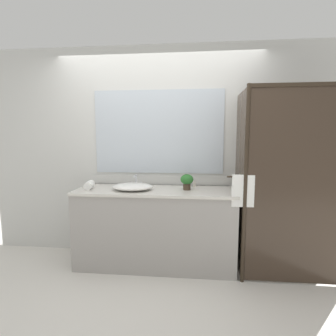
{
  "coord_description": "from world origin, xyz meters",
  "views": [
    {
      "loc": [
        0.42,
        -2.8,
        1.48
      ],
      "look_at": [
        0.15,
        0.0,
        1.15
      ],
      "focal_mm": 26.9,
      "sensor_mm": 36.0,
      "label": 1
    }
  ],
  "objects_px": {
    "faucet": "(136,183)",
    "rolled_towel_near_edge": "(89,185)",
    "amenity_bottle_lotion": "(194,184)",
    "potted_plant": "(187,181)",
    "amenity_bottle_conditioner": "(185,184)",
    "sink_basin": "(132,187)"
  },
  "relations": [
    {
      "from": "faucet",
      "to": "amenity_bottle_lotion",
      "type": "relative_size",
      "value": 2.2
    },
    {
      "from": "sink_basin",
      "to": "faucet",
      "type": "bearing_deg",
      "value": 90.0
    },
    {
      "from": "potted_plant",
      "to": "amenity_bottle_conditioner",
      "type": "height_order",
      "value": "potted_plant"
    },
    {
      "from": "amenity_bottle_conditioner",
      "to": "amenity_bottle_lotion",
      "type": "distance_m",
      "value": 0.12
    },
    {
      "from": "rolled_towel_near_edge",
      "to": "potted_plant",
      "type": "bearing_deg",
      "value": 3.28
    },
    {
      "from": "amenity_bottle_conditioner",
      "to": "faucet",
      "type": "bearing_deg",
      "value": -177.43
    },
    {
      "from": "faucet",
      "to": "amenity_bottle_lotion",
      "type": "height_order",
      "value": "faucet"
    },
    {
      "from": "rolled_towel_near_edge",
      "to": "amenity_bottle_lotion",
      "type": "bearing_deg",
      "value": 11.74
    },
    {
      "from": "amenity_bottle_conditioner",
      "to": "potted_plant",
      "type": "bearing_deg",
      "value": -81.2
    },
    {
      "from": "faucet",
      "to": "rolled_towel_near_edge",
      "type": "xyz_separation_m",
      "value": [
        -0.51,
        -0.18,
        -0.0
      ]
    },
    {
      "from": "potted_plant",
      "to": "amenity_bottle_conditioner",
      "type": "bearing_deg",
      "value": 98.8
    },
    {
      "from": "sink_basin",
      "to": "potted_plant",
      "type": "relative_size",
      "value": 2.61
    },
    {
      "from": "amenity_bottle_lotion",
      "to": "rolled_towel_near_edge",
      "type": "distance_m",
      "value": 1.24
    },
    {
      "from": "faucet",
      "to": "potted_plant",
      "type": "relative_size",
      "value": 0.95
    },
    {
      "from": "sink_basin",
      "to": "amenity_bottle_conditioner",
      "type": "relative_size",
      "value": 5.66
    },
    {
      "from": "amenity_bottle_lotion",
      "to": "rolled_towel_near_edge",
      "type": "height_order",
      "value": "rolled_towel_near_edge"
    },
    {
      "from": "faucet",
      "to": "amenity_bottle_conditioner",
      "type": "relative_size",
      "value": 2.06
    },
    {
      "from": "sink_basin",
      "to": "faucet",
      "type": "relative_size",
      "value": 2.75
    },
    {
      "from": "potted_plant",
      "to": "rolled_towel_near_edge",
      "type": "bearing_deg",
      "value": -176.72
    },
    {
      "from": "faucet",
      "to": "sink_basin",
      "type": "bearing_deg",
      "value": -90.0
    },
    {
      "from": "faucet",
      "to": "rolled_towel_near_edge",
      "type": "height_order",
      "value": "faucet"
    },
    {
      "from": "sink_basin",
      "to": "amenity_bottle_lotion",
      "type": "relative_size",
      "value": 6.03
    }
  ]
}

